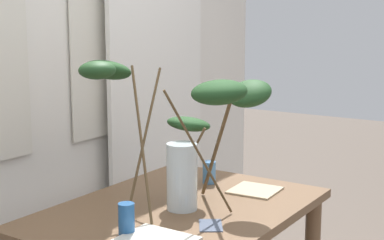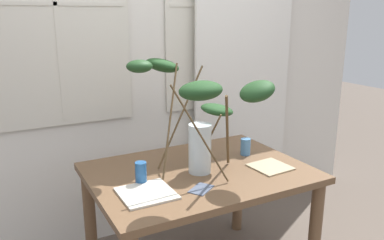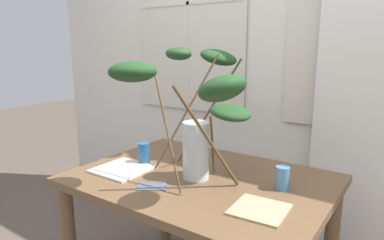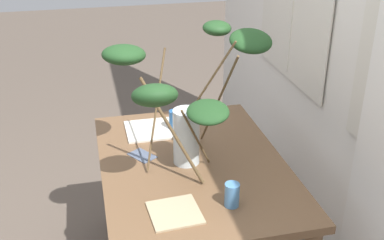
{
  "view_description": "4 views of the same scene",
  "coord_description": "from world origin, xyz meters",
  "px_view_note": "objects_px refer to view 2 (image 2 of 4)",
  "views": [
    {
      "loc": [
        -2.01,
        -1.4,
        1.57
      ],
      "look_at": [
        0.02,
        -0.06,
        1.15
      ],
      "focal_mm": 54.56,
      "sensor_mm": 36.0,
      "label": 1
    },
    {
      "loc": [
        -1.06,
        -1.9,
        1.65
      ],
      "look_at": [
        -0.09,
        -0.08,
        1.1
      ],
      "focal_mm": 36.59,
      "sensor_mm": 36.0,
      "label": 2
    },
    {
      "loc": [
        0.9,
        -1.38,
        1.41
      ],
      "look_at": [
        0.0,
        -0.08,
        1.07
      ],
      "focal_mm": 32.07,
      "sensor_mm": 36.0,
      "label": 3
    },
    {
      "loc": [
        2.06,
        -0.48,
        2.03
      ],
      "look_at": [
        0.06,
        -0.02,
        1.03
      ],
      "focal_mm": 45.08,
      "sensor_mm": 36.0,
      "label": 4
    }
  ],
  "objects_px": {
    "dining_table": "(199,188)",
    "plate_square_right": "(270,167)",
    "drinking_glass_blue_left": "(141,173)",
    "drinking_glass_blue_right": "(246,147)",
    "vase_with_branches": "(200,106)",
    "plate_square_left": "(146,193)"
  },
  "relations": [
    {
      "from": "drinking_glass_blue_right",
      "to": "vase_with_branches",
      "type": "bearing_deg",
      "value": -163.86
    },
    {
      "from": "drinking_glass_blue_left",
      "to": "drinking_glass_blue_right",
      "type": "height_order",
      "value": "drinking_glass_blue_left"
    },
    {
      "from": "drinking_glass_blue_left",
      "to": "drinking_glass_blue_right",
      "type": "relative_size",
      "value": 1.1
    },
    {
      "from": "drinking_glass_blue_left",
      "to": "plate_square_right",
      "type": "xyz_separation_m",
      "value": [
        0.77,
        -0.15,
        -0.06
      ]
    },
    {
      "from": "dining_table",
      "to": "drinking_glass_blue_left",
      "type": "relative_size",
      "value": 10.41
    },
    {
      "from": "vase_with_branches",
      "to": "plate_square_right",
      "type": "bearing_deg",
      "value": -18.65
    },
    {
      "from": "dining_table",
      "to": "plate_square_left",
      "type": "xyz_separation_m",
      "value": [
        -0.4,
        -0.16,
        0.12
      ]
    },
    {
      "from": "vase_with_branches",
      "to": "drinking_glass_blue_left",
      "type": "bearing_deg",
      "value": 177.75
    },
    {
      "from": "dining_table",
      "to": "drinking_glass_blue_right",
      "type": "xyz_separation_m",
      "value": [
        0.4,
        0.08,
        0.17
      ]
    },
    {
      "from": "vase_with_branches",
      "to": "plate_square_left",
      "type": "xyz_separation_m",
      "value": [
        -0.39,
        -0.13,
        -0.39
      ]
    },
    {
      "from": "dining_table",
      "to": "plate_square_left",
      "type": "bearing_deg",
      "value": -157.85
    },
    {
      "from": "dining_table",
      "to": "drinking_glass_blue_right",
      "type": "bearing_deg",
      "value": 11.88
    },
    {
      "from": "drinking_glass_blue_left",
      "to": "plate_square_left",
      "type": "height_order",
      "value": "drinking_glass_blue_left"
    },
    {
      "from": "vase_with_branches",
      "to": "drinking_glass_blue_left",
      "type": "xyz_separation_m",
      "value": [
        -0.36,
        0.01,
        -0.34
      ]
    },
    {
      "from": "dining_table",
      "to": "plate_square_right",
      "type": "bearing_deg",
      "value": -23.45
    },
    {
      "from": "dining_table",
      "to": "drinking_glass_blue_left",
      "type": "distance_m",
      "value": 0.41
    },
    {
      "from": "dining_table",
      "to": "vase_with_branches",
      "type": "distance_m",
      "value": 0.52
    },
    {
      "from": "dining_table",
      "to": "drinking_glass_blue_left",
      "type": "height_order",
      "value": "drinking_glass_blue_left"
    },
    {
      "from": "drinking_glass_blue_right",
      "to": "plate_square_left",
      "type": "relative_size",
      "value": 0.41
    },
    {
      "from": "vase_with_branches",
      "to": "plate_square_left",
      "type": "relative_size",
      "value": 3.27
    },
    {
      "from": "drinking_glass_blue_left",
      "to": "plate_square_left",
      "type": "distance_m",
      "value": 0.15
    },
    {
      "from": "vase_with_branches",
      "to": "plate_square_right",
      "type": "relative_size",
      "value": 4.1
    }
  ]
}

